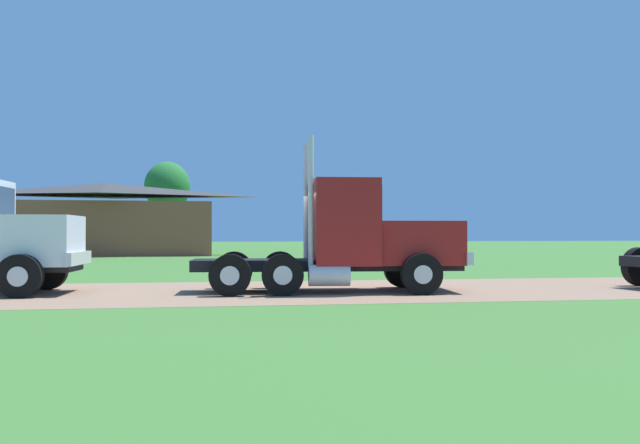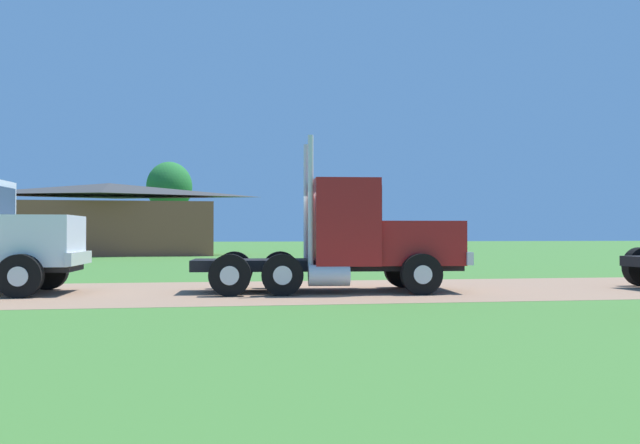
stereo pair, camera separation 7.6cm
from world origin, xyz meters
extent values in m
plane|color=#437930|center=(0.00, 0.00, 0.00)|extent=(200.00, 200.00, 0.00)
cube|color=#9B765A|center=(0.00, 0.00, 0.00)|extent=(120.00, 6.99, 0.01)
cube|color=black|center=(-0.48, -0.34, 0.69)|extent=(6.92, 2.01, 0.28)
cube|color=maroon|center=(1.84, -0.52, 1.25)|extent=(2.30, 2.13, 1.12)
cube|color=silver|center=(2.97, -0.60, 0.87)|extent=(0.32, 2.17, 0.32)
cube|color=maroon|center=(-0.03, -0.38, 1.78)|extent=(1.76, 2.37, 2.17)
cube|color=#2D3D4C|center=(0.79, -0.44, 2.21)|extent=(0.18, 1.88, 0.96)
cylinder|color=silver|center=(-0.88, 0.58, 2.30)|extent=(0.14, 0.14, 3.21)
cylinder|color=silver|center=(-1.02, -1.20, 2.30)|extent=(0.14, 0.14, 3.21)
cylinder|color=silver|center=(-0.58, -1.33, 0.48)|extent=(1.04, 0.59, 0.52)
cylinder|color=black|center=(1.82, 0.62, 0.50)|extent=(1.03, 0.37, 1.01)
cylinder|color=silver|center=(1.83, 0.78, 0.50)|extent=(0.45, 0.07, 0.45)
cylinder|color=black|center=(1.65, -1.63, 0.50)|extent=(1.03, 0.37, 1.01)
cylinder|color=silver|center=(1.64, -1.79, 0.50)|extent=(0.45, 0.07, 0.45)
cylinder|color=black|center=(-2.81, 0.96, 0.50)|extent=(1.03, 0.37, 1.01)
cylinder|color=silver|center=(-2.79, 1.12, 0.50)|extent=(0.45, 0.07, 0.45)
cylinder|color=black|center=(-2.97, -1.29, 0.50)|extent=(1.03, 0.37, 1.01)
cylinder|color=silver|center=(-2.98, -1.45, 0.50)|extent=(0.45, 0.07, 0.45)
cylinder|color=black|center=(-1.56, 0.87, 0.50)|extent=(1.03, 0.37, 1.01)
cylinder|color=silver|center=(-1.55, 1.03, 0.50)|extent=(0.45, 0.07, 0.45)
cylinder|color=black|center=(-1.72, -1.38, 0.50)|extent=(1.03, 0.37, 1.01)
cylinder|color=silver|center=(-1.74, -1.54, 0.50)|extent=(0.45, 0.07, 0.45)
cube|color=white|center=(-7.66, 0.19, 1.32)|extent=(1.90, 2.07, 1.25)
cube|color=silver|center=(-6.70, 0.15, 0.88)|extent=(0.24, 2.20, 0.32)
cube|color=#2D3D4C|center=(-8.55, 0.22, 2.19)|extent=(0.11, 1.91, 0.94)
cylinder|color=black|center=(-7.71, 1.34, 0.51)|extent=(1.03, 0.34, 1.02)
cylinder|color=silver|center=(-7.70, 1.50, 0.51)|extent=(0.46, 0.06, 0.46)
cylinder|color=black|center=(-7.79, -0.95, 0.51)|extent=(1.03, 0.34, 1.02)
cylinder|color=silver|center=(-7.80, -1.11, 0.51)|extent=(0.46, 0.06, 0.46)
cylinder|color=silver|center=(8.71, 0.28, 0.55)|extent=(0.50, 0.08, 0.49)
cube|color=brown|center=(-10.34, 29.35, 1.79)|extent=(13.88, 5.32, 3.57)
pyramid|color=#3C3C3C|center=(-10.34, 29.35, 4.43)|extent=(14.57, 5.59, 0.85)
cube|color=black|center=(-12.38, 26.72, 1.10)|extent=(1.80, 0.08, 2.20)
cylinder|color=#513823|center=(-6.95, 38.03, 1.89)|extent=(0.44, 0.44, 3.78)
ellipsoid|color=#297831|center=(-6.95, 38.03, 5.24)|extent=(3.65, 3.65, 4.01)
camera|label=1|loc=(-3.41, -17.47, 1.51)|focal=37.86mm
camera|label=2|loc=(-3.33, -17.48, 1.51)|focal=37.86mm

